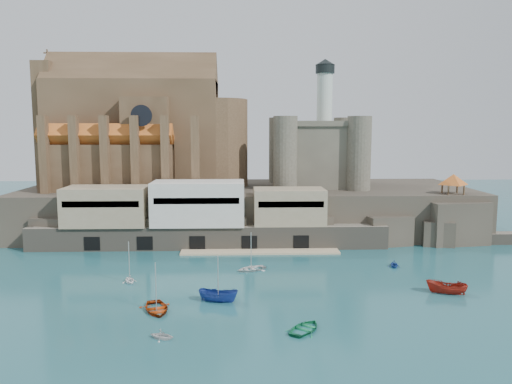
{
  "coord_description": "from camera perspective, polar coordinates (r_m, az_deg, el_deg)",
  "views": [
    {
      "loc": [
        -1.65,
        -74.34,
        23.41
      ],
      "look_at": [
        1.66,
        32.0,
        9.78
      ],
      "focal_mm": 35.0,
      "sensor_mm": 36.0,
      "label": 1
    }
  ],
  "objects": [
    {
      "name": "boat_3",
      "position": [
        60.7,
        5.66,
        -15.42
      ],
      "size": [
        3.73,
        3.12,
        5.33
      ],
      "primitive_type": "imported",
      "rotation": [
        0.0,
        0.0,
        2.52
      ],
      "color": "#178251",
      "rests_on": "ground"
    },
    {
      "name": "quay",
      "position": [
        99.31,
        -6.7,
        -2.81
      ],
      "size": [
        70.0,
        12.0,
        13.05
      ],
      "color": "#6E6658",
      "rests_on": "ground"
    },
    {
      "name": "boat_6",
      "position": [
        83.86,
        -0.57,
        -8.91
      ],
      "size": [
        2.82,
        3.8,
        5.26
      ],
      "primitive_type": "imported",
      "rotation": [
        0.0,
        0.0,
        5.24
      ],
      "color": "silver",
      "rests_on": "ground"
    },
    {
      "name": "rock_outcrop",
      "position": [
        110.98,
        21.45,
        -3.27
      ],
      "size": [
        14.5,
        10.5,
        8.7
      ],
      "color": "#2C2721",
      "rests_on": "ground"
    },
    {
      "name": "pavilion",
      "position": [
        109.94,
        21.62,
        1.21
      ],
      "size": [
        6.4,
        6.4,
        5.4
      ],
      "color": "#493522",
      "rests_on": "rock_outcrop"
    },
    {
      "name": "boat_2",
      "position": [
        69.63,
        -4.34,
        -12.37
      ],
      "size": [
        2.64,
        2.6,
        5.6
      ],
      "primitive_type": "imported",
      "rotation": [
        0.0,
        0.0,
        1.3
      ],
      "color": "navy",
      "rests_on": "ground"
    },
    {
      "name": "boat_4",
      "position": [
        79.76,
        -14.23,
        -10.0
      ],
      "size": [
        3.02,
        2.58,
        3.0
      ],
      "primitive_type": "imported",
      "rotation": [
        0.0,
        0.0,
        3.61
      ],
      "color": "white",
      "rests_on": "ground"
    },
    {
      "name": "church",
      "position": [
        118.35,
        -12.82,
        6.5
      ],
      "size": [
        47.0,
        25.93,
        30.51
      ],
      "color": "#493522",
      "rests_on": "promontory"
    },
    {
      "name": "boat_0",
      "position": [
        67.4,
        -11.31,
        -13.17
      ],
      "size": [
        4.5,
        2.51,
        6.06
      ],
      "primitive_type": "imported",
      "rotation": [
        0.0,
        0.0,
        0.31
      ],
      "color": "#952D08",
      "rests_on": "ground"
    },
    {
      "name": "ground",
      "position": [
        77.95,
        -0.5,
        -10.18
      ],
      "size": [
        300.0,
        300.0,
        0.0
      ],
      "primitive_type": "plane",
      "color": "#194D55",
      "rests_on": "ground"
    },
    {
      "name": "castle_keep",
      "position": [
        116.88,
        6.96,
        4.75
      ],
      "size": [
        21.2,
        21.2,
        29.3
      ],
      "color": "#4C483B",
      "rests_on": "promontory"
    },
    {
      "name": "boat_5",
      "position": [
        77.45,
        20.92,
        -10.79
      ],
      "size": [
        2.75,
        2.72,
        5.66
      ],
      "primitive_type": "imported",
      "rotation": [
        0.0,
        0.0,
        4.39
      ],
      "color": "maroon",
      "rests_on": "ground"
    },
    {
      "name": "promontory",
      "position": [
        115.21,
        -1.04,
        -1.93
      ],
      "size": [
        100.0,
        36.0,
        10.0
      ],
      "color": "#2C2721",
      "rests_on": "ground"
    },
    {
      "name": "boat_1",
      "position": [
        59.14,
        -10.71,
        -16.15
      ],
      "size": [
        2.17,
        2.76,
        2.81
      ],
      "primitive_type": "imported",
      "rotation": [
        0.0,
        0.0,
        1.25
      ],
      "color": "silver",
      "rests_on": "ground"
    },
    {
      "name": "boat_7",
      "position": [
        88.97,
        15.49,
        -8.23
      ],
      "size": [
        2.7,
        1.89,
        2.89
      ],
      "primitive_type": "imported",
      "rotation": [
        0.0,
        0.0,
        6.13
      ],
      "color": "#23499E",
      "rests_on": "ground"
    }
  ]
}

